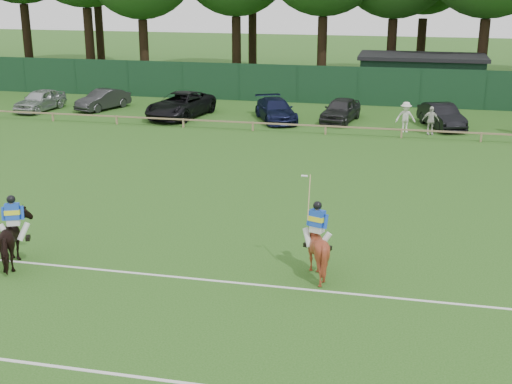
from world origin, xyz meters
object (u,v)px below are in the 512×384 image
(suv_black, at_px, (180,105))
(hatch_grey, at_px, (341,110))
(horse_dark, at_px, (16,240))
(sedan_silver, at_px, (40,100))
(horse_chestnut, at_px, (316,248))
(sedan_grey, at_px, (103,100))
(spectator_mid, at_px, (430,121))
(sedan_navy, at_px, (276,110))
(spectator_left, at_px, (406,117))
(utility_shed, at_px, (421,77))
(estate_black, at_px, (442,116))

(suv_black, xyz_separation_m, hatch_grey, (9.50, 0.81, -0.05))
(horse_dark, height_order, sedan_silver, horse_dark)
(horse_chestnut, relative_size, sedan_grey, 0.43)
(horse_dark, height_order, spectator_mid, horse_dark)
(hatch_grey, distance_m, spectator_mid, 5.57)
(sedan_silver, height_order, sedan_navy, sedan_silver)
(horse_chestnut, height_order, suv_black, horse_chestnut)
(sedan_silver, relative_size, spectator_mid, 2.57)
(suv_black, relative_size, sedan_navy, 1.20)
(hatch_grey, bearing_deg, horse_dark, -96.78)
(hatch_grey, height_order, spectator_left, spectator_left)
(sedan_grey, bearing_deg, spectator_left, 13.43)
(horse_chestnut, relative_size, spectator_mid, 1.08)
(suv_black, xyz_separation_m, sedan_navy, (5.79, 0.15, -0.10))
(horse_dark, height_order, spectator_left, spectator_left)
(hatch_grey, bearing_deg, spectator_mid, -14.56)
(suv_black, relative_size, utility_shed, 0.63)
(sedan_silver, height_order, suv_black, suv_black)
(suv_black, height_order, spectator_mid, spectator_mid)
(hatch_grey, bearing_deg, horse_chestnut, -75.20)
(suv_black, xyz_separation_m, spectator_left, (13.22, -1.23, 0.09))
(horse_chestnut, relative_size, utility_shed, 0.20)
(estate_black, bearing_deg, sedan_silver, 159.94)
(hatch_grey, height_order, estate_black, hatch_grey)
(sedan_grey, relative_size, spectator_mid, 2.49)
(sedan_silver, height_order, spectator_left, spectator_left)
(sedan_grey, bearing_deg, estate_black, 18.45)
(suv_black, xyz_separation_m, utility_shed, (14.07, 9.25, 0.80))
(utility_shed, bearing_deg, horse_dark, -110.73)
(spectator_left, relative_size, utility_shed, 0.20)
(horse_dark, height_order, estate_black, horse_dark)
(horse_chestnut, bearing_deg, sedan_silver, -25.33)
(sedan_grey, relative_size, utility_shed, 0.45)
(horse_dark, bearing_deg, spectator_left, -141.01)
(sedan_grey, bearing_deg, utility_shed, 43.10)
(suv_black, xyz_separation_m, estate_black, (15.19, 0.35, -0.07))
(horse_dark, distance_m, sedan_navy, 22.36)
(sedan_navy, bearing_deg, estate_black, -23.60)
(spectator_left, distance_m, utility_shed, 10.54)
(horse_dark, relative_size, spectator_left, 1.15)
(sedan_navy, bearing_deg, spectator_mid, -36.02)
(spectator_left, height_order, spectator_mid, spectator_left)
(sedan_navy, bearing_deg, hatch_grey, -14.68)
(horse_chestnut, height_order, spectator_mid, horse_chestnut)
(sedan_grey, distance_m, spectator_left, 18.96)
(horse_dark, distance_m, sedan_silver, 24.79)
(horse_dark, distance_m, horse_chestnut, 8.80)
(hatch_grey, bearing_deg, estate_black, 6.24)
(suv_black, bearing_deg, sedan_grey, 178.46)
(sedan_silver, relative_size, estate_black, 0.97)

